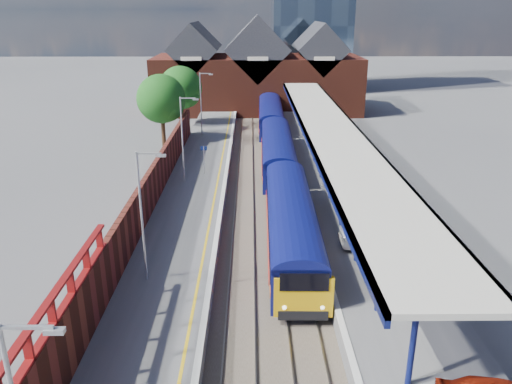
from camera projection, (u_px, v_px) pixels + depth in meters
ground at (261, 164)px, 49.38m from camera, size 240.00×240.00×0.00m
ballast_bed at (263, 201)px, 39.98m from camera, size 6.00×76.00×0.06m
rails at (263, 200)px, 39.95m from camera, size 4.51×76.00×0.14m
left_platform at (194, 195)px, 39.77m from camera, size 5.00×76.00×1.00m
right_platform at (338, 195)px, 39.88m from camera, size 6.00×76.00×1.00m
coping_left at (224, 189)px, 39.61m from camera, size 0.30×76.00×0.05m
coping_right at (303, 189)px, 39.67m from camera, size 0.30×76.00×0.05m
yellow_line at (216, 189)px, 39.61m from camera, size 0.14×76.00×0.01m
train at (274, 130)px, 54.08m from camera, size 3.11×65.95×3.45m
canopy at (331, 131)px, 40.06m from camera, size 4.50×52.00×4.48m
lamp_post_b at (144, 209)px, 25.07m from camera, size 1.48×0.18×7.00m
lamp_post_c at (184, 134)px, 40.09m from camera, size 1.48×0.18×7.00m
lamp_post_d at (202, 100)px, 55.11m from camera, size 1.48×0.18×7.00m
platform_sign at (204, 155)px, 42.77m from camera, size 0.55×0.08×2.50m
brick_wall at (143, 202)px, 33.00m from camera, size 0.35×50.00×3.86m
station_building at (257, 74)px, 73.78m from camera, size 30.00×12.12×13.78m
tree_near at (163, 100)px, 52.98m from camera, size 5.20×5.20×8.10m
tree_far at (182, 89)px, 60.50m from camera, size 5.20×5.20×8.10m
parked_car_silver at (378, 237)px, 29.64m from camera, size 4.48×1.60×1.47m
parked_car_dark at (362, 196)px, 36.41m from camera, size 4.86×3.55×1.31m
parked_car_blue at (392, 233)px, 30.56m from camera, size 4.30×2.34×1.14m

